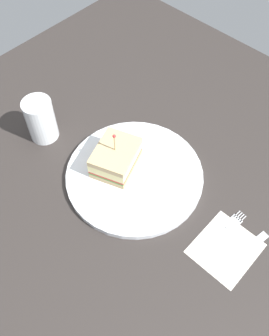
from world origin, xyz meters
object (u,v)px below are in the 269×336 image
at_px(fork, 228,227).
at_px(knife, 247,250).
at_px(plate, 134,175).
at_px(sandwich_half_center, 116,158).
at_px(drink_glass, 41,122).
at_px(napkin, 224,250).

distance_m(fork, knife, 0.05).
distance_m(plate, knife, 0.27).
height_order(sandwich_half_center, drink_glass, sandwich_half_center).
relative_size(napkin, fork, 0.98).
distance_m(plate, fork, 0.22).
bearing_deg(drink_glass, fork, 102.02).
bearing_deg(sandwich_half_center, plate, 104.77).
height_order(plate, fork, plate).
distance_m(drink_glass, knife, 0.50).
bearing_deg(plate, drink_glass, -76.22).
distance_m(napkin, fork, 0.05).
relative_size(sandwich_half_center, drink_glass, 1.19).
relative_size(sandwich_half_center, knife, 0.99).
relative_size(plate, knife, 2.36).
bearing_deg(drink_glass, knife, 99.33).
xyz_separation_m(fork, knife, (0.01, 0.05, -0.00)).
bearing_deg(drink_glass, napkin, 96.37).
bearing_deg(plate, fork, 100.10).
xyz_separation_m(sandwich_half_center, fork, (-0.05, 0.26, -0.04)).
distance_m(sandwich_half_center, fork, 0.26).
height_order(plate, drink_glass, drink_glass).
height_order(drink_glass, knife, drink_glass).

